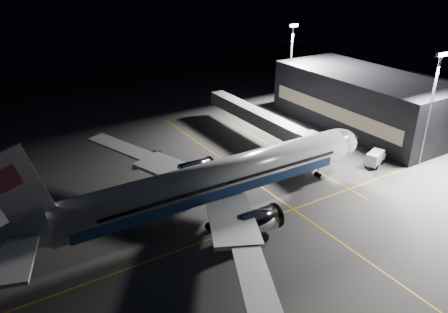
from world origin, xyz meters
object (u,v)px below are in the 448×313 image
airliner (210,182)px  floodlight_mast_north (291,59)px  jet_bridge (264,120)px  safety_cone_a (137,183)px  floodlight_mast_south (432,100)px  safety_cone_b (202,166)px  service_truck (376,157)px  baggage_tug (156,156)px  safety_cone_c (191,169)px

airliner → floodlight_mast_north: floodlight_mast_north is taller
jet_bridge → safety_cone_a: 29.89m
floodlight_mast_south → safety_cone_b: bearing=150.1°
floodlight_mast_north → service_truck: 36.22m
airliner → safety_cone_a: 16.07m
safety_cone_a → safety_cone_b: safety_cone_b is taller
floodlight_mast_north → service_truck: bearing=-101.7°
floodlight_mast_north → baggage_tug: size_ratio=7.45×
safety_cone_a → safety_cone_c: (10.19, 0.00, -0.00)m
safety_cone_a → jet_bridge: bearing=7.9°
baggage_tug → floodlight_mast_north: bearing=18.2°
baggage_tug → safety_cone_b: bearing=-45.9°
baggage_tug → safety_cone_a: 9.48m
baggage_tug → safety_cone_a: (-6.39, -6.98, -0.58)m
floodlight_mast_north → safety_cone_a: floodlight_mast_north is taller
airliner → safety_cone_c: size_ratio=97.02×
jet_bridge → safety_cone_b: (-16.86, -4.06, -4.25)m
airliner → safety_cone_b: 16.06m
jet_bridge → service_truck: size_ratio=6.12×
service_truck → safety_cone_a: bearing=137.9°
safety_cone_c → floodlight_mast_north: bearing=25.9°
airliner → jet_bridge: (23.08, 18.06, -0.58)m
safety_cone_a → safety_cone_c: size_ratio=1.01×
baggage_tug → safety_cone_c: size_ratio=4.38×
safety_cone_b → airliner: bearing=-113.9°
safety_cone_b → jet_bridge: bearing=13.5°
floodlight_mast_north → floodlight_mast_south: size_ratio=1.00×
airliner → jet_bridge: bearing=38.0°
floodlight_mast_north → safety_cone_b: 41.03m
service_truck → safety_cone_a: 43.29m
floodlight_mast_north → safety_cone_a: bearing=-159.2°
floodlight_mast_south → service_truck: floodlight_mast_south is taller
floodlight_mast_north → baggage_tug: floodlight_mast_north is taller
service_truck → floodlight_mast_north: bearing=57.6°
airliner → service_truck: size_ratio=10.94×
safety_cone_a → airliner: bearing=-66.0°
service_truck → safety_cone_c: (-30.08, 15.83, -1.12)m
floodlight_mast_south → safety_cone_b: (-34.86, 20.01, -12.04)m
jet_bridge → floodlight_mast_south: size_ratio=1.66×
airliner → baggage_tug: airliner is taller
jet_bridge → floodlight_mast_south: bearing=-53.2°
airliner → service_truck: (34.05, -1.83, -3.73)m
floodlight_mast_south → service_truck: 13.66m
safety_cone_a → safety_cone_c: 10.19m
airliner → service_truck: bearing=-3.1°
floodlight_mast_north → service_truck: (-7.03, -33.81, -10.94)m
jet_bridge → service_truck: 22.92m
safety_cone_b → safety_cone_c: (-2.25, 0.00, -0.01)m
floodlight_mast_south → safety_cone_a: bearing=157.1°
floodlight_mast_north → floodlight_mast_south: 38.00m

